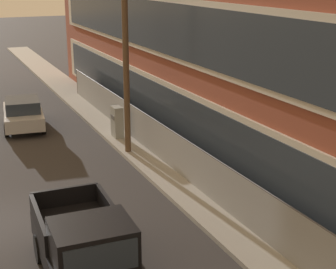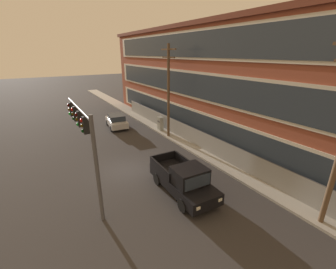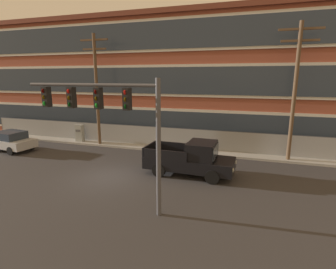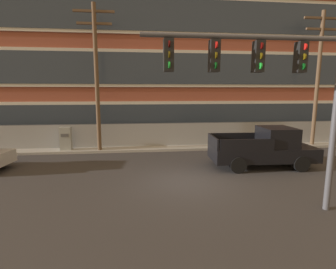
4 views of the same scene
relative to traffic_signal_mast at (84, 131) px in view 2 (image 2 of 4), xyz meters
name	(u,v)px [view 2 (image 2 of 4)]	position (x,y,z in m)	size (l,w,h in m)	color
ground_plane	(129,170)	(-2.08, 3.18, -4.32)	(160.00, 160.00, 0.00)	#333030
sidewalk_building_side	(201,150)	(-2.08, 10.09, -4.24)	(80.00, 2.05, 0.16)	#9E9B93
brick_mill_building	(227,82)	(-4.81, 15.39, 1.19)	(39.02, 9.14, 11.01)	brown
chain_link_fence	(195,137)	(-3.19, 10.30, -3.43)	(30.64, 0.06, 1.75)	gray
traffic_signal_mast	(84,131)	(0.00, 0.00, 0.00)	(6.22, 0.43, 5.76)	#4C4C51
pickup_truck_black	(184,180)	(2.46, 5.02, -3.35)	(5.40, 2.34, 2.08)	black
sedan_silver	(117,121)	(-12.55, 5.89, -3.52)	(4.35, 2.37, 1.56)	#B2B5BA
utility_pole_near_corner	(168,89)	(-6.57, 9.40, 0.72)	(2.44, 0.26, 9.14)	brown
electrical_cabinet	(160,124)	(-8.72, 9.65, -3.50)	(0.70, 0.45, 1.64)	#939993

